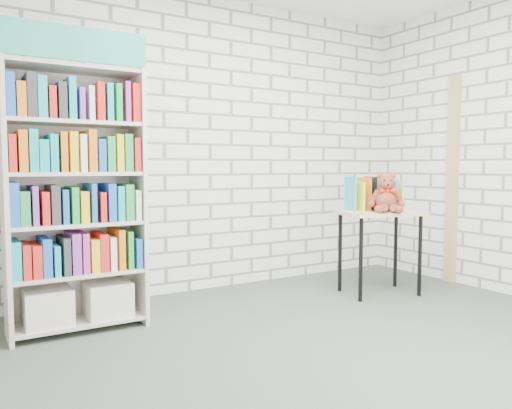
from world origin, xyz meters
TOP-DOWN VIEW (x-y plane):
  - ground at (0.00, 0.00)m, footprint 4.50×4.50m
  - room_shell at (0.00, 0.00)m, footprint 4.52×4.02m
  - bookshelf at (-1.39, 1.36)m, footprint 0.95×0.37m
  - display_table at (1.24, 0.98)m, footprint 0.82×0.65m
  - table_books at (1.27, 1.09)m, footprint 0.54×0.33m
  - teddy_bear at (1.22, 0.88)m, footprint 0.34×0.34m
  - door_trim at (2.23, 0.95)m, footprint 0.05×0.12m

SIDE VIEW (x-z plane):
  - ground at x=0.00m, z-range 0.00..0.00m
  - display_table at x=1.24m, z-range 0.28..1.06m
  - teddy_bear at x=1.22m, z-range 0.74..1.10m
  - table_books at x=1.27m, z-range 0.78..1.08m
  - bookshelf at x=-1.39m, z-range -0.09..2.03m
  - door_trim at x=2.23m, z-range 0.00..2.10m
  - room_shell at x=0.00m, z-range 0.38..3.19m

